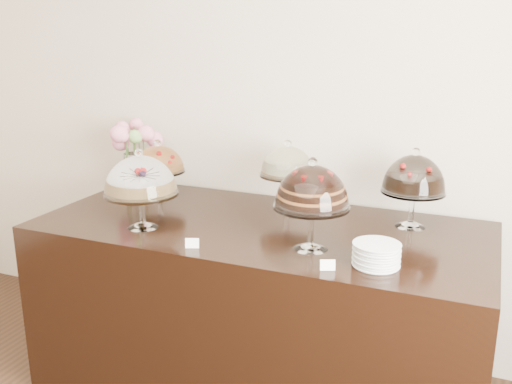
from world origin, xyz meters
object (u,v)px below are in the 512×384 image
at_px(cake_stand_sugar_sponge, 140,179).
at_px(cake_stand_choco_layer, 312,190).
at_px(plate_stack, 376,255).
at_px(cake_stand_fruit_tart, 158,162).
at_px(cake_stand_dark_choco, 414,177).
at_px(display_counter, 260,307).
at_px(flower_vase, 133,146).
at_px(cake_stand_cheesecake, 287,164).

distance_m(cake_stand_sugar_sponge, cake_stand_choco_layer, 0.84).
distance_m(cake_stand_choco_layer, plate_stack, 0.38).
bearing_deg(plate_stack, cake_stand_fruit_tart, 159.38).
bearing_deg(cake_stand_dark_choco, cake_stand_fruit_tart, -178.08).
distance_m(display_counter, plate_stack, 0.85).
distance_m(cake_stand_choco_layer, cake_stand_dark_choco, 0.59).
relative_size(cake_stand_fruit_tart, flower_vase, 0.83).
height_order(display_counter, cake_stand_sugar_sponge, cake_stand_sugar_sponge).
xyz_separation_m(cake_stand_sugar_sponge, cake_stand_dark_choco, (1.20, 0.52, 0.00)).
bearing_deg(cake_stand_cheesecake, cake_stand_sugar_sponge, -134.18).
bearing_deg(cake_stand_choco_layer, display_counter, 147.05).
distance_m(cake_stand_sugar_sponge, flower_vase, 0.76).
height_order(cake_stand_sugar_sponge, cake_stand_cheesecake, cake_stand_sugar_sponge).
bearing_deg(cake_stand_fruit_tart, cake_stand_choco_layer, -22.42).
bearing_deg(cake_stand_cheesecake, cake_stand_choco_layer, -60.09).
height_order(display_counter, cake_stand_choco_layer, cake_stand_choco_layer).
height_order(cake_stand_sugar_sponge, cake_stand_choco_layer, cake_stand_choco_layer).
distance_m(cake_stand_choco_layer, cake_stand_fruit_tart, 1.12).
height_order(cake_stand_choco_layer, cake_stand_cheesecake, cake_stand_choco_layer).
distance_m(display_counter, cake_stand_dark_choco, 1.01).
bearing_deg(cake_stand_choco_layer, cake_stand_fruit_tart, 157.58).
bearing_deg(plate_stack, cake_stand_cheesecake, 135.39).
bearing_deg(cake_stand_choco_layer, cake_stand_sugar_sponge, -176.95).
bearing_deg(cake_stand_fruit_tart, cake_stand_sugar_sponge, -67.24).
bearing_deg(cake_stand_choco_layer, plate_stack, -14.12).
xyz_separation_m(cake_stand_sugar_sponge, flower_vase, (-0.46, 0.61, 0.01)).
relative_size(cake_stand_dark_choco, plate_stack, 2.07).
distance_m(cake_stand_sugar_sponge, cake_stand_fruit_tart, 0.51).
xyz_separation_m(display_counter, flower_vase, (-0.97, 0.35, 0.71)).
relative_size(display_counter, cake_stand_dark_choco, 5.63).
bearing_deg(display_counter, plate_stack, -24.60).
height_order(display_counter, flower_vase, flower_vase).
bearing_deg(cake_stand_fruit_tart, plate_stack, -20.62).
xyz_separation_m(cake_stand_choco_layer, flower_vase, (-1.29, 0.57, -0.01)).
xyz_separation_m(cake_stand_sugar_sponge, plate_stack, (1.14, -0.03, -0.20)).
height_order(cake_stand_fruit_tart, plate_stack, cake_stand_fruit_tart).
xyz_separation_m(cake_stand_cheesecake, flower_vase, (-1.00, 0.05, 0.01)).
relative_size(cake_stand_cheesecake, cake_stand_dark_choco, 0.96).
bearing_deg(cake_stand_sugar_sponge, cake_stand_choco_layer, 3.05).
height_order(cake_stand_dark_choco, flower_vase, flower_vase).
height_order(cake_stand_sugar_sponge, cake_stand_fruit_tart, cake_stand_sugar_sponge).
distance_m(cake_stand_choco_layer, flower_vase, 1.41).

